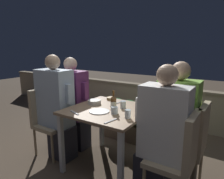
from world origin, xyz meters
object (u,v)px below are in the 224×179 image
(chair_left_far, at_px, (64,109))
(chair_right_near, at_px, (181,152))
(person_blue_shirt, at_px, (57,108))
(person_white_polo, at_px, (161,135))
(beer_bottle, at_px, (113,103))
(chair_left_near, at_px, (48,115))
(person_purple_stripe, at_px, (73,103))
(chair_right_far, at_px, (193,139))
(person_green_blouse, at_px, (174,123))

(chair_left_far, distance_m, chair_right_near, 1.86)
(person_blue_shirt, distance_m, chair_right_near, 1.62)
(person_white_polo, bearing_deg, person_blue_shirt, 179.88)
(beer_bottle, bearing_deg, chair_right_near, -9.95)
(chair_left_near, relative_size, person_purple_stripe, 0.69)
(chair_right_far, bearing_deg, person_green_blouse, -180.00)
(person_blue_shirt, distance_m, person_green_blouse, 1.48)
(person_white_polo, distance_m, person_green_blouse, 0.34)
(person_purple_stripe, relative_size, person_green_blouse, 1.00)
(person_white_polo, bearing_deg, chair_left_far, 168.36)
(chair_left_near, xyz_separation_m, person_blue_shirt, (0.20, 0.00, 0.15))
(chair_right_near, relative_size, chair_right_far, 1.00)
(person_purple_stripe, bearing_deg, chair_left_far, 180.00)
(chair_right_far, distance_m, beer_bottle, 0.92)
(person_blue_shirt, bearing_deg, beer_bottle, 10.01)
(chair_left_far, relative_size, beer_bottle, 3.95)
(person_purple_stripe, xyz_separation_m, chair_right_near, (1.64, -0.34, -0.12))
(person_blue_shirt, relative_size, beer_bottle, 5.93)
(person_green_blouse, relative_size, beer_bottle, 5.73)
(beer_bottle, bearing_deg, person_purple_stripe, 166.69)
(person_blue_shirt, bearing_deg, person_white_polo, -0.12)
(chair_left_far, bearing_deg, person_white_polo, -11.64)
(chair_right_near, relative_size, beer_bottle, 3.95)
(chair_right_far, relative_size, person_green_blouse, 0.69)
(chair_left_near, relative_size, chair_right_near, 1.00)
(beer_bottle, bearing_deg, person_blue_shirt, -169.99)
(chair_right_far, height_order, person_green_blouse, person_green_blouse)
(person_green_blouse, height_order, beer_bottle, person_green_blouse)
(person_blue_shirt, height_order, person_green_blouse, person_blue_shirt)
(chair_left_far, relative_size, person_purple_stripe, 0.69)
(chair_right_near, bearing_deg, chair_left_near, 179.91)
(chair_right_near, distance_m, beer_bottle, 0.88)
(person_purple_stripe, distance_m, chair_right_near, 1.67)
(chair_left_near, distance_m, person_purple_stripe, 0.40)
(chair_left_near, height_order, person_purple_stripe, person_purple_stripe)
(chair_left_near, xyz_separation_m, person_green_blouse, (1.64, 0.34, 0.13))
(person_purple_stripe, xyz_separation_m, person_white_polo, (1.44, -0.34, -0.00))
(chair_left_far, height_order, beer_bottle, beer_bottle)
(chair_left_near, relative_size, chair_left_far, 1.00)
(person_green_blouse, distance_m, beer_bottle, 0.70)
(chair_right_far, bearing_deg, person_purple_stripe, -179.93)
(chair_left_near, height_order, person_white_polo, person_white_polo)
(chair_left_far, relative_size, chair_right_far, 1.00)
(person_green_blouse, bearing_deg, chair_left_near, -168.42)
(person_blue_shirt, xyz_separation_m, person_purple_stripe, (-0.02, 0.33, -0.02))
(person_blue_shirt, height_order, person_purple_stripe, person_blue_shirt)
(chair_right_near, bearing_deg, person_green_blouse, 116.33)
(chair_right_near, distance_m, person_white_polo, 0.23)
(chair_left_far, xyz_separation_m, chair_right_far, (1.86, 0.00, 0.00))
(person_purple_stripe, height_order, person_white_polo, person_purple_stripe)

